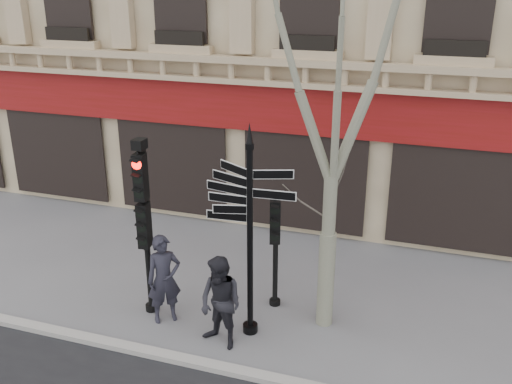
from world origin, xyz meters
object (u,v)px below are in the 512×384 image
traffic_signal_main (144,207)px  pedestrian_a (164,279)px  pedestrian_b (221,303)px  fingerpost (250,198)px  plane_tree (338,50)px  traffic_signal_secondary (276,232)px

traffic_signal_main → pedestrian_a: traffic_signal_main is taller
pedestrian_b → fingerpost: bearing=76.5°
traffic_signal_main → pedestrian_b: bearing=-28.0°
traffic_signal_main → plane_tree: 4.96m
traffic_signal_main → pedestrian_b: traffic_signal_main is taller
traffic_signal_secondary → plane_tree: size_ratio=0.32×
fingerpost → pedestrian_b: bearing=-117.6°
plane_tree → pedestrian_b: 5.24m
traffic_signal_main → plane_tree: (3.71, 0.72, 3.22)m
traffic_signal_secondary → pedestrian_a: size_ratio=1.30×
fingerpost → traffic_signal_main: fingerpost is taller
traffic_signal_secondary → pedestrian_b: size_ratio=1.33×
fingerpost → traffic_signal_main: 2.39m
traffic_signal_main → pedestrian_b: (1.93, -0.68, -1.51)m
plane_tree → traffic_signal_main: bearing=-169.0°
fingerpost → pedestrian_b: size_ratio=2.32×
fingerpost → plane_tree: 3.13m
plane_tree → traffic_signal_secondary: bearing=163.3°
traffic_signal_main → pedestrian_a: 1.58m
fingerpost → plane_tree: plane_tree is taller
fingerpost → traffic_signal_main: bearing=-176.2°
plane_tree → pedestrian_a: bearing=-163.8°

